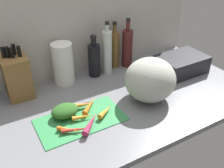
{
  "coord_description": "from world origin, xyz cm",
  "views": [
    {
      "loc": [
        -47.38,
        -94.92,
        77.57
      ],
      "look_at": [
        3.85,
        -5.85,
        13.97
      ],
      "focal_mm": 40.54,
      "sensor_mm": 36.0,
      "label": 1
    }
  ],
  "objects_px": {
    "cutting_board": "(81,119)",
    "bottle_1": "(107,52)",
    "carrot_6": "(81,105)",
    "carrot_3": "(106,111)",
    "paper_towel_roll": "(63,64)",
    "carrot_5": "(69,130)",
    "carrot_0": "(76,106)",
    "carrot_4": "(91,123)",
    "bottle_0": "(94,60)",
    "carrot_2": "(78,129)",
    "bottle_3": "(127,48)",
    "carrot_1": "(90,105)",
    "winter_squash": "(150,80)",
    "bottle_2": "(115,49)",
    "knife_block": "(17,76)",
    "dish_rack": "(181,64)",
    "carrot_7": "(83,117)"
  },
  "relations": [
    {
      "from": "carrot_6",
      "to": "carrot_1",
      "type": "bearing_deg",
      "value": -26.51
    },
    {
      "from": "bottle_2",
      "to": "knife_block",
      "type": "bearing_deg",
      "value": -177.18
    },
    {
      "from": "knife_block",
      "to": "paper_towel_roll",
      "type": "bearing_deg",
      "value": 0.4
    },
    {
      "from": "bottle_1",
      "to": "carrot_1",
      "type": "bearing_deg",
      "value": -132.41
    },
    {
      "from": "carrot_0",
      "to": "bottle_2",
      "type": "distance_m",
      "value": 0.52
    },
    {
      "from": "cutting_board",
      "to": "dish_rack",
      "type": "distance_m",
      "value": 0.76
    },
    {
      "from": "carrot_6",
      "to": "carrot_5",
      "type": "bearing_deg",
      "value": -131.45
    },
    {
      "from": "dish_rack",
      "to": "carrot_6",
      "type": "bearing_deg",
      "value": -176.1
    },
    {
      "from": "carrot_4",
      "to": "bottle_1",
      "type": "relative_size",
      "value": 0.45
    },
    {
      "from": "carrot_1",
      "to": "dish_rack",
      "type": "distance_m",
      "value": 0.67
    },
    {
      "from": "carrot_5",
      "to": "carrot_6",
      "type": "relative_size",
      "value": 0.93
    },
    {
      "from": "bottle_3",
      "to": "bottle_2",
      "type": "bearing_deg",
      "value": 156.95
    },
    {
      "from": "cutting_board",
      "to": "knife_block",
      "type": "distance_m",
      "value": 0.43
    },
    {
      "from": "carrot_2",
      "to": "bottle_3",
      "type": "relative_size",
      "value": 0.46
    },
    {
      "from": "carrot_3",
      "to": "carrot_0",
      "type": "bearing_deg",
      "value": 134.77
    },
    {
      "from": "carrot_6",
      "to": "winter_squash",
      "type": "bearing_deg",
      "value": -14.44
    },
    {
      "from": "bottle_1",
      "to": "carrot_0",
      "type": "bearing_deg",
      "value": -141.51
    },
    {
      "from": "carrot_3",
      "to": "bottle_0",
      "type": "xyz_separation_m",
      "value": [
        0.13,
        0.38,
        0.08
      ]
    },
    {
      "from": "carrot_0",
      "to": "dish_rack",
      "type": "relative_size",
      "value": 0.59
    },
    {
      "from": "carrot_0",
      "to": "dish_rack",
      "type": "xyz_separation_m",
      "value": [
        0.73,
        0.04,
        0.03
      ]
    },
    {
      "from": "carrot_5",
      "to": "carrot_7",
      "type": "bearing_deg",
      "value": 29.53
    },
    {
      "from": "carrot_6",
      "to": "bottle_3",
      "type": "bearing_deg",
      "value": 32.17
    },
    {
      "from": "carrot_5",
      "to": "bottle_0",
      "type": "bearing_deg",
      "value": 51.11
    },
    {
      "from": "carrot_1",
      "to": "carrot_3",
      "type": "bearing_deg",
      "value": -61.55
    },
    {
      "from": "bottle_2",
      "to": "carrot_7",
      "type": "bearing_deg",
      "value": -135.48
    },
    {
      "from": "cutting_board",
      "to": "bottle_1",
      "type": "xyz_separation_m",
      "value": [
        0.33,
        0.34,
        0.14
      ]
    },
    {
      "from": "carrot_1",
      "to": "carrot_3",
      "type": "relative_size",
      "value": 1.32
    },
    {
      "from": "carrot_6",
      "to": "bottle_1",
      "type": "xyz_separation_m",
      "value": [
        0.29,
        0.26,
        0.12
      ]
    },
    {
      "from": "carrot_6",
      "to": "bottle_0",
      "type": "bearing_deg",
      "value": 52.41
    },
    {
      "from": "carrot_6",
      "to": "paper_towel_roll",
      "type": "distance_m",
      "value": 0.3
    },
    {
      "from": "carrot_3",
      "to": "carrot_4",
      "type": "relative_size",
      "value": 0.72
    },
    {
      "from": "carrot_1",
      "to": "carrot_5",
      "type": "xyz_separation_m",
      "value": [
        -0.16,
        -0.12,
        -0.0
      ]
    },
    {
      "from": "carrot_0",
      "to": "carrot_4",
      "type": "xyz_separation_m",
      "value": [
        0.01,
        -0.15,
        -0.0
      ]
    },
    {
      "from": "carrot_3",
      "to": "paper_towel_roll",
      "type": "height_order",
      "value": "paper_towel_roll"
    },
    {
      "from": "cutting_board",
      "to": "carrot_1",
      "type": "xyz_separation_m",
      "value": [
        0.08,
        0.06,
        0.02
      ]
    },
    {
      "from": "carrot_4",
      "to": "dish_rack",
      "type": "bearing_deg",
      "value": 15.05
    },
    {
      "from": "paper_towel_roll",
      "to": "carrot_6",
      "type": "bearing_deg",
      "value": -94.52
    },
    {
      "from": "carrot_0",
      "to": "bottle_1",
      "type": "height_order",
      "value": "bottle_1"
    },
    {
      "from": "carrot_0",
      "to": "carrot_6",
      "type": "xyz_separation_m",
      "value": [
        0.03,
        -0.01,
        -0.0
      ]
    },
    {
      "from": "bottle_1",
      "to": "carrot_4",
      "type": "bearing_deg",
      "value": -127.51
    },
    {
      "from": "cutting_board",
      "to": "carrot_2",
      "type": "bearing_deg",
      "value": -121.26
    },
    {
      "from": "carrot_7",
      "to": "winter_squash",
      "type": "xyz_separation_m",
      "value": [
        0.38,
        -0.01,
        0.09
      ]
    },
    {
      "from": "carrot_4",
      "to": "bottle_3",
      "type": "relative_size",
      "value": 0.47
    },
    {
      "from": "carrot_1",
      "to": "carrot_5",
      "type": "relative_size",
      "value": 1.28
    },
    {
      "from": "carrot_3",
      "to": "carrot_6",
      "type": "distance_m",
      "value": 0.13
    },
    {
      "from": "winter_squash",
      "to": "carrot_4",
      "type": "bearing_deg",
      "value": -171.34
    },
    {
      "from": "carrot_7",
      "to": "bottle_1",
      "type": "distance_m",
      "value": 0.49
    },
    {
      "from": "carrot_7",
      "to": "bottle_3",
      "type": "distance_m",
      "value": 0.62
    },
    {
      "from": "carrot_2",
      "to": "carrot_7",
      "type": "height_order",
      "value": "carrot_7"
    },
    {
      "from": "cutting_board",
      "to": "winter_squash",
      "type": "height_order",
      "value": "winter_squash"
    }
  ]
}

